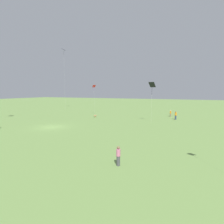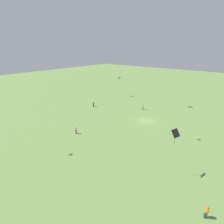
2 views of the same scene
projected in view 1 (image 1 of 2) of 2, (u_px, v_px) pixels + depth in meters
The scene contains 8 objects.
ground_plane at pixel (51, 127), 29.93m from camera, with size 240.00×240.00×0.00m, color #6B8E47.
person_1 at pixel (176, 116), 37.78m from camera, with size 0.55×0.55×1.80m.
person_2 at pixel (118, 156), 14.29m from camera, with size 0.49×0.49×1.64m.
person_4 at pixel (171, 113), 42.23m from camera, with size 0.34×0.34×1.60m.
kite_0 at pixel (64, 52), 57.89m from camera, with size 1.30×1.17×20.16m.
kite_4 at pixel (152, 85), 33.40m from camera, with size 1.17×1.42×7.87m.
kite_5 at pixel (94, 87), 44.11m from camera, with size 0.93×0.89×7.69m.
dog_0 at pixel (95, 116), 41.02m from camera, with size 0.78×0.46×0.62m.
Camera 1 is at (22.72, 21.40, 6.08)m, focal length 28.00 mm.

